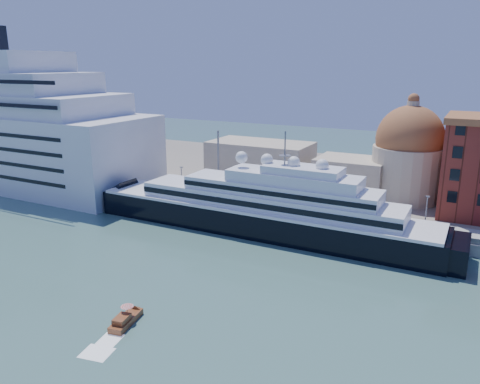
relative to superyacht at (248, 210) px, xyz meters
The scene contains 9 objects.
ground 24.38m from the superyacht, 73.92° to the right, with size 400.00×400.00×0.00m, color #355D56.
quay 13.29m from the superyacht, 58.94° to the left, with size 180.00×10.00×2.50m, color gray.
land 52.55m from the superyacht, 82.74° to the left, with size 260.00×72.00×2.00m, color slate.
quay_fence 9.41m from the superyacht, 44.47° to the left, with size 180.00×0.10×1.20m, color slate.
superyacht is the anchor object (origin of this frame).
service_barge 51.75m from the superyacht, behind, with size 13.27×6.67×2.85m.
water_taxi 44.43m from the superyacht, 87.11° to the right, with size 3.31×6.75×3.07m.
church 37.61m from the superyacht, 69.45° to the left, with size 66.00×18.00×25.50m.
lamp_posts 12.23m from the superyacht, 123.09° to the left, with size 120.80×2.40×18.00m.
Camera 1 is at (38.19, -67.06, 36.53)m, focal length 35.00 mm.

